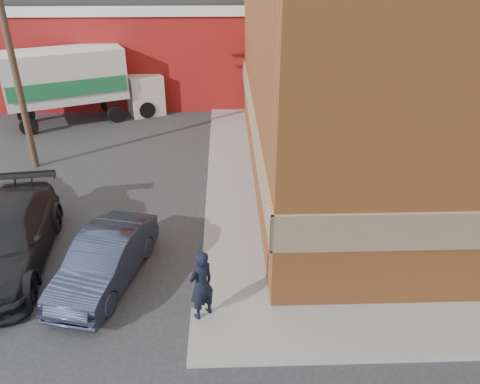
# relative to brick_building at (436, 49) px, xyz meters

# --- Properties ---
(ground) EXTENTS (90.00, 90.00, 0.00)m
(ground) POSITION_rel_brick_building_xyz_m (-8.50, -9.00, -4.68)
(ground) COLOR #28282B
(ground) RESTS_ON ground
(brick_building) EXTENTS (14.25, 18.25, 9.36)m
(brick_building) POSITION_rel_brick_building_xyz_m (0.00, 0.00, 0.00)
(brick_building) COLOR #9E5528
(brick_building) RESTS_ON ground
(sidewalk_west) EXTENTS (1.80, 18.00, 0.12)m
(sidewalk_west) POSITION_rel_brick_building_xyz_m (-7.90, 0.00, -4.62)
(sidewalk_west) COLOR gray
(sidewalk_west) RESTS_ON ground
(warehouse) EXTENTS (16.30, 8.30, 5.60)m
(warehouse) POSITION_rel_brick_building_xyz_m (-14.50, 11.00, -1.87)
(warehouse) COLOR maroon
(warehouse) RESTS_ON ground
(utility_pole) EXTENTS (2.00, 0.26, 9.00)m
(utility_pole) POSITION_rel_brick_building_xyz_m (-16.00, 0.00, 0.06)
(utility_pole) COLOR brown
(utility_pole) RESTS_ON ground
(man) EXTENTS (0.81, 0.78, 1.86)m
(man) POSITION_rel_brick_building_xyz_m (-8.70, -9.25, -3.63)
(man) COLOR black
(man) RESTS_ON sidewalk_south
(sedan) EXTENTS (2.42, 4.45, 1.39)m
(sedan) POSITION_rel_brick_building_xyz_m (-11.37, -7.68, -3.99)
(sedan) COLOR #2B3148
(sedan) RESTS_ON ground
(suv_b) EXTENTS (3.04, 6.02, 1.68)m
(suv_b) POSITION_rel_brick_building_xyz_m (-14.34, -6.81, -3.84)
(suv_b) COLOR black
(suv_b) RESTS_ON ground
(box_truck) EXTENTS (7.73, 5.04, 3.69)m
(box_truck) POSITION_rel_brick_building_xyz_m (-15.37, 5.76, -2.55)
(box_truck) COLOR silver
(box_truck) RESTS_ON ground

